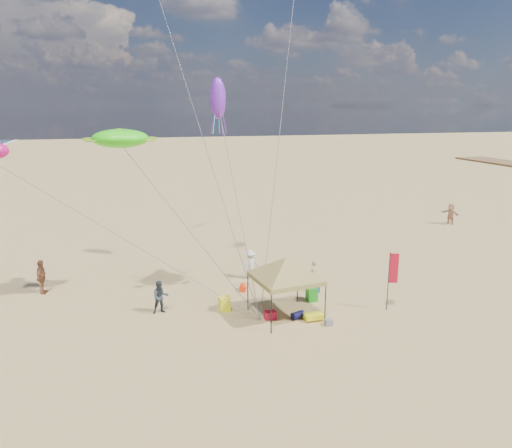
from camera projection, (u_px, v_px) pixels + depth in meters
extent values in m
plane|color=tan|center=(274.00, 324.00, 22.51)|extent=(280.00, 280.00, 0.00)
cylinder|color=black|center=(248.00, 293.00, 23.78)|extent=(0.05, 0.05, 1.80)
cylinder|color=black|center=(298.00, 285.00, 24.80)|extent=(0.05, 0.05, 1.80)
cylinder|color=black|center=(271.00, 314.00, 21.35)|extent=(0.05, 0.05, 1.80)
cylinder|color=black|center=(325.00, 304.00, 22.38)|extent=(0.05, 0.05, 1.80)
cube|color=olive|center=(286.00, 278.00, 22.84)|extent=(3.13, 3.13, 0.22)
pyramid|color=olive|center=(286.00, 257.00, 22.60)|extent=(5.43, 5.43, 0.90)
cylinder|color=black|center=(388.00, 282.00, 23.65)|extent=(0.04, 0.04, 2.95)
cube|color=red|center=(394.00, 268.00, 23.48)|extent=(0.42, 0.16, 1.48)
cube|color=#B30E29|center=(270.00, 315.00, 22.97)|extent=(0.54, 0.38, 0.38)
cube|color=#133B9B|center=(314.00, 289.00, 26.30)|extent=(0.54, 0.38, 0.38)
cylinder|color=#0E0E3E|center=(298.00, 315.00, 22.98)|extent=(0.69, 0.54, 0.36)
cylinder|color=#FF380E|center=(243.00, 287.00, 26.50)|extent=(0.54, 0.69, 0.36)
cube|color=#1D8A19|center=(312.00, 294.00, 25.08)|extent=(0.50, 0.50, 0.70)
cube|color=yellow|center=(225.00, 304.00, 23.87)|extent=(0.50, 0.50, 0.70)
cube|color=slate|center=(328.00, 322.00, 22.30)|extent=(0.34, 0.30, 0.28)
cube|color=yellow|center=(314.00, 316.00, 22.82)|extent=(0.90, 0.50, 0.24)
imported|color=tan|center=(313.00, 274.00, 26.71)|extent=(0.70, 0.63, 1.61)
imported|color=#313A43|center=(160.00, 297.00, 23.48)|extent=(0.86, 0.71, 1.63)
imported|color=silver|center=(250.00, 264.00, 28.27)|extent=(1.21, 0.88, 1.68)
imported|color=#995B3B|center=(41.00, 277.00, 25.92)|extent=(0.67, 1.15, 1.85)
imported|color=tan|center=(451.00, 214.00, 41.21)|extent=(1.16, 1.73, 1.79)
ellipsoid|color=#35F513|center=(120.00, 138.00, 22.70)|extent=(2.67, 2.17, 0.87)
ellipsoid|color=purple|center=(218.00, 98.00, 28.53)|extent=(1.20, 1.20, 2.38)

